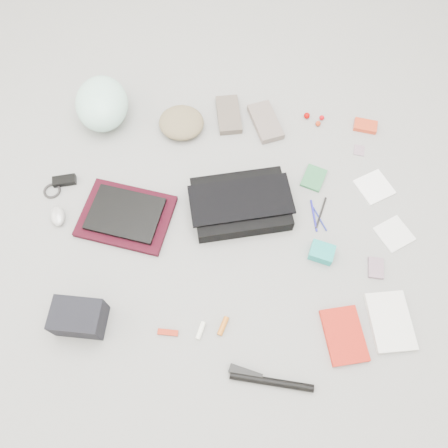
{
  "coord_description": "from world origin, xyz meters",
  "views": [
    {
      "loc": [
        -0.01,
        -0.77,
        1.68
      ],
      "look_at": [
        0.0,
        0.0,
        0.05
      ],
      "focal_mm": 35.0,
      "sensor_mm": 36.0,
      "label": 1
    }
  ],
  "objects_px": {
    "messenger_bag": "(241,204)",
    "book_red": "(344,335)",
    "bike_helmet": "(102,104)",
    "accordion_wallet": "(322,252)",
    "laptop": "(125,214)",
    "camera_bag": "(79,318)"
  },
  "relations": [
    {
      "from": "messenger_bag",
      "to": "book_red",
      "type": "xyz_separation_m",
      "value": [
        0.37,
        -0.56,
        -0.02
      ]
    },
    {
      "from": "bike_helmet",
      "to": "messenger_bag",
      "type": "bearing_deg",
      "value": -45.8
    },
    {
      "from": "book_red",
      "to": "accordion_wallet",
      "type": "xyz_separation_m",
      "value": [
        -0.05,
        0.33,
        0.01
      ]
    },
    {
      "from": "messenger_bag",
      "to": "accordion_wallet",
      "type": "distance_m",
      "value": 0.39
    },
    {
      "from": "messenger_bag",
      "to": "laptop",
      "type": "xyz_separation_m",
      "value": [
        -0.49,
        -0.04,
        0.0
      ]
    },
    {
      "from": "laptop",
      "to": "book_red",
      "type": "bearing_deg",
      "value": -15.7
    },
    {
      "from": "bike_helmet",
      "to": "book_red",
      "type": "xyz_separation_m",
      "value": [
        1.0,
        -1.06,
        -0.08
      ]
    },
    {
      "from": "messenger_bag",
      "to": "book_red",
      "type": "relative_size",
      "value": 1.89
    },
    {
      "from": "laptop",
      "to": "camera_bag",
      "type": "distance_m",
      "value": 0.46
    },
    {
      "from": "laptop",
      "to": "accordion_wallet",
      "type": "bearing_deg",
      "value": 2.45
    },
    {
      "from": "bike_helmet",
      "to": "camera_bag",
      "type": "relative_size",
      "value": 1.63
    },
    {
      "from": "laptop",
      "to": "book_red",
      "type": "xyz_separation_m",
      "value": [
        0.86,
        -0.51,
        -0.02
      ]
    },
    {
      "from": "book_red",
      "to": "accordion_wallet",
      "type": "relative_size",
      "value": 2.21
    },
    {
      "from": "camera_bag",
      "to": "book_red",
      "type": "height_order",
      "value": "camera_bag"
    },
    {
      "from": "camera_bag",
      "to": "laptop",
      "type": "bearing_deg",
      "value": 80.11
    },
    {
      "from": "laptop",
      "to": "camera_bag",
      "type": "xyz_separation_m",
      "value": [
        -0.13,
        -0.44,
        0.02
      ]
    },
    {
      "from": "laptop",
      "to": "accordion_wallet",
      "type": "xyz_separation_m",
      "value": [
        0.81,
        -0.18,
        -0.01
      ]
    },
    {
      "from": "camera_bag",
      "to": "accordion_wallet",
      "type": "relative_size",
      "value": 1.93
    },
    {
      "from": "messenger_bag",
      "to": "camera_bag",
      "type": "xyz_separation_m",
      "value": [
        -0.62,
        -0.48,
        0.03
      ]
    },
    {
      "from": "bike_helmet",
      "to": "laptop",
      "type": "bearing_deg",
      "value": -82.5
    },
    {
      "from": "messenger_bag",
      "to": "book_red",
      "type": "height_order",
      "value": "messenger_bag"
    },
    {
      "from": "bike_helmet",
      "to": "accordion_wallet",
      "type": "relative_size",
      "value": 3.15
    }
  ]
}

